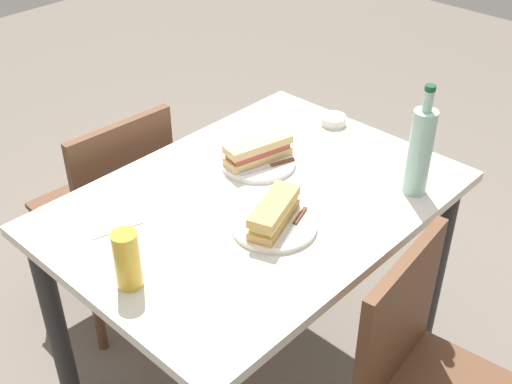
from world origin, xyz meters
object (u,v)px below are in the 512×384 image
object	(u,v)px
baguette_sandwich_far	(258,150)
knife_far	(271,166)
chair_far	(426,384)
plate_near	(274,225)
chair_near	(114,207)
olive_bowl	(333,120)
water_bottle	(420,150)
knife_near	(294,224)
dining_table	(256,233)
plate_far	(258,162)
baguette_sandwich_near	(274,213)
beer_glass	(127,260)

from	to	relation	value
baguette_sandwich_far	knife_far	xyz separation A→B (m)	(0.00, 0.05, -0.03)
chair_far	plate_near	distance (m)	0.56
chair_near	olive_bowl	bearing A→B (deg)	139.62
chair_near	water_bottle	bearing A→B (deg)	114.91
knife_near	baguette_sandwich_far	distance (m)	0.34
plate_near	water_bottle	size ratio (longest dim) A/B	0.69
knife_far	dining_table	bearing A→B (deg)	25.75
chair_far	baguette_sandwich_far	world-z (taller)	chair_far
plate_far	baguette_sandwich_near	bearing A→B (deg)	50.65
plate_far	olive_bowl	xyz separation A→B (m)	(-0.36, 0.01, 0.01)
baguette_sandwich_near	water_bottle	xyz separation A→B (m)	(-0.40, 0.18, 0.09)
plate_far	olive_bowl	bearing A→B (deg)	178.36
chair_near	water_bottle	size ratio (longest dim) A/B	2.61
dining_table	chair_near	distance (m)	0.63
knife_far	plate_near	bearing A→B (deg)	43.77
plate_far	beer_glass	world-z (taller)	beer_glass
knife_near	water_bottle	size ratio (longest dim) A/B	0.53
dining_table	baguette_sandwich_near	xyz separation A→B (m)	(0.07, 0.13, 0.17)
dining_table	water_bottle	size ratio (longest dim) A/B	3.41
plate_near	olive_bowl	distance (m)	0.61
chair_far	plate_far	xyz separation A→B (m)	(-0.14, -0.72, 0.29)
knife_near	knife_far	xyz separation A→B (m)	(-0.17, -0.24, 0.00)
plate_near	knife_far	bearing A→B (deg)	-136.23
knife_far	water_bottle	size ratio (longest dim) A/B	0.52
knife_far	knife_near	bearing A→B (deg)	53.92
plate_far	baguette_sandwich_far	bearing A→B (deg)	0.00
chair_far	beer_glass	xyz separation A→B (m)	(0.45, -0.57, 0.36)
chair_far	water_bottle	xyz separation A→B (m)	(-0.34, -0.30, 0.42)
dining_table	olive_bowl	size ratio (longest dim) A/B	13.21
baguette_sandwich_near	beer_glass	size ratio (longest dim) A/B	1.40
knife_near	plate_far	xyz separation A→B (m)	(-0.17, -0.29, -0.01)
water_bottle	knife_near	bearing A→B (deg)	-19.47
dining_table	water_bottle	bearing A→B (deg)	137.58
beer_glass	olive_bowl	size ratio (longest dim) A/B	1.77
baguette_sandwich_near	knife_far	bearing A→B (deg)	-136.23
chair_far	baguette_sandwich_far	size ratio (longest dim) A/B	3.92
dining_table	beer_glass	distance (m)	0.51
beer_glass	knife_far	bearing A→B (deg)	-171.23
knife_far	beer_glass	world-z (taller)	beer_glass
chair_far	beer_glass	bearing A→B (deg)	-51.64
beer_glass	dining_table	bearing A→B (deg)	-176.59
knife_near	olive_bowl	bearing A→B (deg)	-152.15
knife_near	beer_glass	bearing A→B (deg)	-18.94
plate_far	knife_far	world-z (taller)	knife_far
baguette_sandwich_near	knife_near	size ratio (longest dim) A/B	1.21
water_bottle	beer_glass	bearing A→B (deg)	-19.19
baguette_sandwich_near	knife_far	xyz separation A→B (m)	(-0.20, -0.19, -0.03)
chair_far	chair_near	size ratio (longest dim) A/B	1.00
olive_bowl	knife_near	bearing A→B (deg)	27.85
beer_glass	chair_near	bearing A→B (deg)	-120.90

